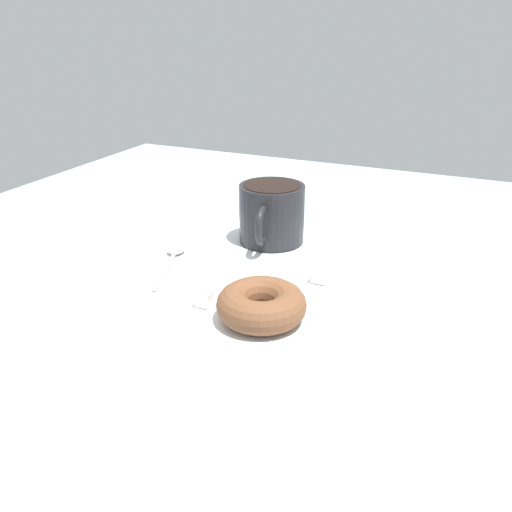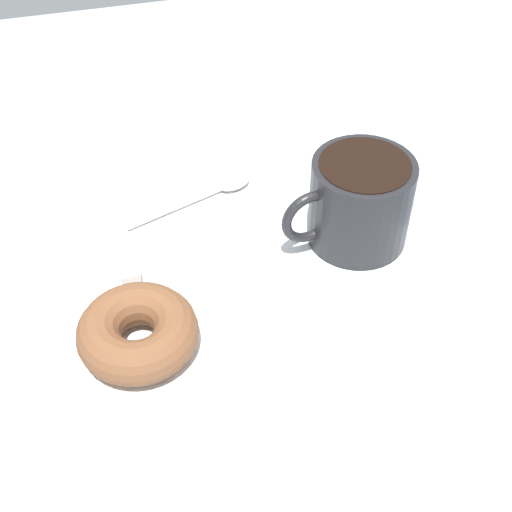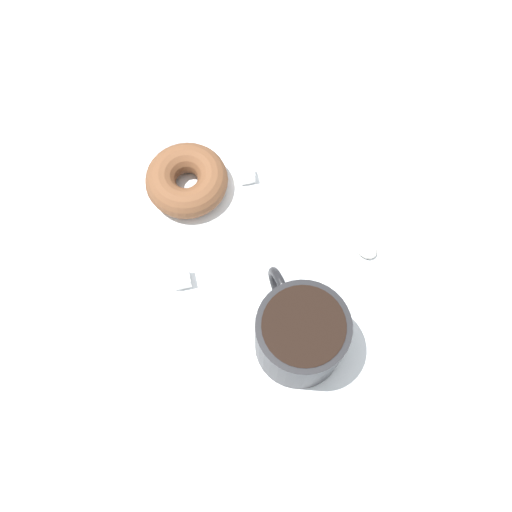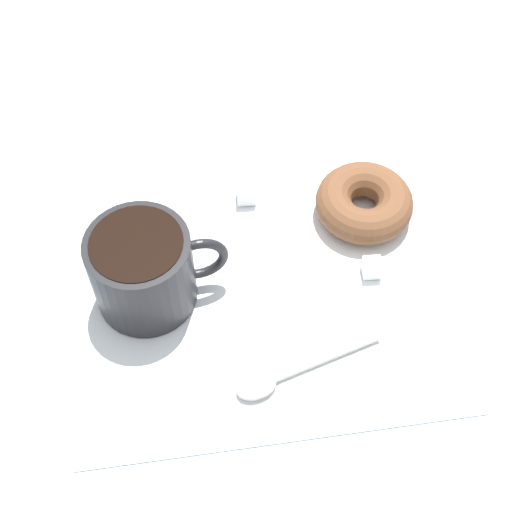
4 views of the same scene
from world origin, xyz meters
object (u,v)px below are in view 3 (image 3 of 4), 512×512
(sugar_cube, at_px, (247,174))
(sugar_cube_extra, at_px, (181,278))
(coffee_cup, at_px, (300,334))
(donut, at_px, (187,180))
(spoon, at_px, (354,232))

(sugar_cube, bearing_deg, sugar_cube_extra, -41.65)
(sugar_cube_extra, bearing_deg, coffee_cup, 47.53)
(coffee_cup, relative_size, donut, 1.28)
(coffee_cup, height_order, spoon, coffee_cup)
(sugar_cube, bearing_deg, coffee_cup, 2.09)
(coffee_cup, distance_m, donut, 0.23)
(spoon, height_order, sugar_cube_extra, sugar_cube_extra)
(coffee_cup, relative_size, spoon, 0.92)
(donut, relative_size, spoon, 0.72)
(donut, distance_m, sugar_cube, 0.07)
(spoon, xyz_separation_m, sugar_cube, (-0.10, -0.10, 0.00))
(sugar_cube, xyz_separation_m, sugar_cube_extra, (0.11, -0.10, 0.00))
(spoon, distance_m, sugar_cube, 0.14)
(spoon, relative_size, sugar_cube, 7.89)
(spoon, height_order, sugar_cube, sugar_cube)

